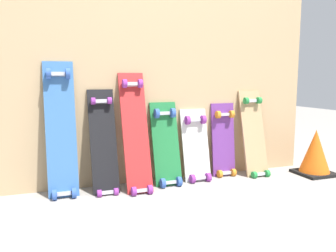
{
  "coord_description": "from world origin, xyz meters",
  "views": [
    {
      "loc": [
        -0.85,
        -2.42,
        0.78
      ],
      "look_at": [
        0.0,
        -0.07,
        0.44
      ],
      "focal_mm": 36.76,
      "sensor_mm": 36.0,
      "label": 1
    }
  ],
  "objects_px": {
    "skateboard_black": "(104,146)",
    "skateboard_purple": "(224,144)",
    "skateboard_blue": "(61,134)",
    "skateboard_white": "(196,149)",
    "skateboard_green": "(166,148)",
    "skateboard_red": "(136,137)",
    "traffic_cone": "(315,153)",
    "skateboard_natural": "(254,137)"
  },
  "relations": [
    {
      "from": "skateboard_green",
      "to": "skateboard_white",
      "type": "relative_size",
      "value": 1.1
    },
    {
      "from": "skateboard_black",
      "to": "traffic_cone",
      "type": "distance_m",
      "value": 1.71
    },
    {
      "from": "traffic_cone",
      "to": "skateboard_blue",
      "type": "bearing_deg",
      "value": 174.43
    },
    {
      "from": "traffic_cone",
      "to": "skateboard_purple",
      "type": "bearing_deg",
      "value": 161.34
    },
    {
      "from": "skateboard_red",
      "to": "skateboard_purple",
      "type": "distance_m",
      "value": 0.77
    },
    {
      "from": "skateboard_purple",
      "to": "traffic_cone",
      "type": "bearing_deg",
      "value": -18.66
    },
    {
      "from": "skateboard_blue",
      "to": "skateboard_white",
      "type": "relative_size",
      "value": 1.57
    },
    {
      "from": "skateboard_blue",
      "to": "skateboard_purple",
      "type": "relative_size",
      "value": 1.48
    },
    {
      "from": "skateboard_black",
      "to": "skateboard_natural",
      "type": "bearing_deg",
      "value": 0.48
    },
    {
      "from": "skateboard_red",
      "to": "skateboard_green",
      "type": "bearing_deg",
      "value": 10.44
    },
    {
      "from": "skateboard_purple",
      "to": "traffic_cone",
      "type": "relative_size",
      "value": 1.76
    },
    {
      "from": "skateboard_natural",
      "to": "traffic_cone",
      "type": "bearing_deg",
      "value": -21.19
    },
    {
      "from": "traffic_cone",
      "to": "skateboard_white",
      "type": "bearing_deg",
      "value": 168.25
    },
    {
      "from": "skateboard_red",
      "to": "skateboard_green",
      "type": "distance_m",
      "value": 0.27
    },
    {
      "from": "skateboard_blue",
      "to": "skateboard_white",
      "type": "height_order",
      "value": "skateboard_blue"
    },
    {
      "from": "skateboard_black",
      "to": "skateboard_purple",
      "type": "distance_m",
      "value": 0.98
    },
    {
      "from": "skateboard_black",
      "to": "skateboard_blue",
      "type": "bearing_deg",
      "value": 175.67
    },
    {
      "from": "skateboard_blue",
      "to": "skateboard_black",
      "type": "relative_size",
      "value": 1.23
    },
    {
      "from": "skateboard_blue",
      "to": "traffic_cone",
      "type": "xyz_separation_m",
      "value": [
        1.97,
        -0.19,
        -0.24
      ]
    },
    {
      "from": "skateboard_purple",
      "to": "skateboard_red",
      "type": "bearing_deg",
      "value": -172.38
    },
    {
      "from": "skateboard_blue",
      "to": "skateboard_natural",
      "type": "bearing_deg",
      "value": -0.41
    },
    {
      "from": "skateboard_black",
      "to": "skateboard_purple",
      "type": "relative_size",
      "value": 1.2
    },
    {
      "from": "skateboard_red",
      "to": "skateboard_natural",
      "type": "distance_m",
      "value": 1.01
    },
    {
      "from": "skateboard_white",
      "to": "skateboard_red",
      "type": "bearing_deg",
      "value": -172.77
    },
    {
      "from": "skateboard_red",
      "to": "skateboard_white",
      "type": "xyz_separation_m",
      "value": [
        0.5,
        0.06,
        -0.14
      ]
    },
    {
      "from": "skateboard_blue",
      "to": "traffic_cone",
      "type": "bearing_deg",
      "value": -5.57
    },
    {
      "from": "skateboard_black",
      "to": "skateboard_green",
      "type": "height_order",
      "value": "skateboard_black"
    },
    {
      "from": "skateboard_blue",
      "to": "skateboard_red",
      "type": "relative_size",
      "value": 1.08
    },
    {
      "from": "skateboard_black",
      "to": "skateboard_purple",
      "type": "height_order",
      "value": "skateboard_black"
    },
    {
      "from": "skateboard_green",
      "to": "skateboard_red",
      "type": "bearing_deg",
      "value": -169.56
    },
    {
      "from": "skateboard_green",
      "to": "skateboard_natural",
      "type": "relative_size",
      "value": 0.89
    },
    {
      "from": "skateboard_blue",
      "to": "skateboard_red",
      "type": "xyz_separation_m",
      "value": [
        0.5,
        -0.05,
        -0.04
      ]
    },
    {
      "from": "skateboard_black",
      "to": "skateboard_natural",
      "type": "relative_size",
      "value": 1.03
    },
    {
      "from": "skateboard_green",
      "to": "skateboard_white",
      "type": "xyz_separation_m",
      "value": [
        0.25,
        0.02,
        -0.03
      ]
    },
    {
      "from": "skateboard_white",
      "to": "traffic_cone",
      "type": "distance_m",
      "value": 1.0
    },
    {
      "from": "skateboard_blue",
      "to": "skateboard_white",
      "type": "bearing_deg",
      "value": 0.62
    },
    {
      "from": "skateboard_black",
      "to": "traffic_cone",
      "type": "bearing_deg",
      "value": -5.78
    },
    {
      "from": "skateboard_red",
      "to": "skateboard_natural",
      "type": "height_order",
      "value": "skateboard_red"
    },
    {
      "from": "skateboard_black",
      "to": "skateboard_red",
      "type": "bearing_deg",
      "value": -7.96
    },
    {
      "from": "skateboard_green",
      "to": "skateboard_natural",
      "type": "xyz_separation_m",
      "value": [
        0.76,
        -0.0,
        0.03
      ]
    },
    {
      "from": "skateboard_natural",
      "to": "traffic_cone",
      "type": "relative_size",
      "value": 2.04
    },
    {
      "from": "skateboard_white",
      "to": "traffic_cone",
      "type": "bearing_deg",
      "value": -11.75
    }
  ]
}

